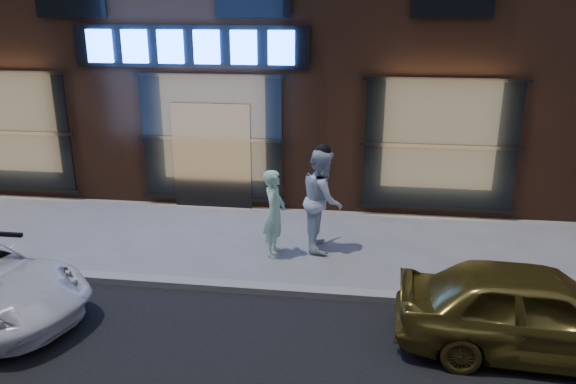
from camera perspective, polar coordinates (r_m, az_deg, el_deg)
name	(u,v)px	position (r m, az deg, el deg)	size (l,w,h in m)	color
ground	(153,284)	(9.77, -13.56, -9.12)	(90.00, 90.00, 0.00)	slate
curb	(153,281)	(9.74, -13.59, -8.81)	(60.00, 0.25, 0.12)	gray
man_bowtie	(274,213)	(10.28, -1.40, -2.16)	(0.60, 0.39, 1.64)	#B3EBCA
man_cap	(322,199)	(10.55, 3.50, -0.74)	(0.95, 0.74, 1.95)	white
gold_sedan	(537,312)	(8.18, 23.95, -11.07)	(1.46, 3.63, 1.24)	olive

